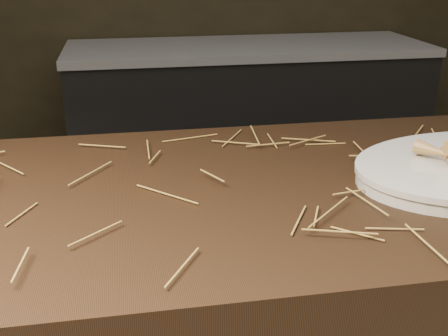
# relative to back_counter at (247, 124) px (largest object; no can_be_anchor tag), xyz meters

# --- Properties ---
(back_counter) EXTENTS (1.82, 0.62, 0.84)m
(back_counter) POSITION_rel_back_counter_xyz_m (0.00, 0.00, 0.00)
(back_counter) COLOR black
(back_counter) RESTS_ON ground
(straw_bedding) EXTENTS (1.40, 0.60, 0.02)m
(straw_bedding) POSITION_rel_back_counter_xyz_m (-0.30, -1.88, 0.49)
(straw_bedding) COLOR #A3722C
(straw_bedding) RESTS_ON main_counter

